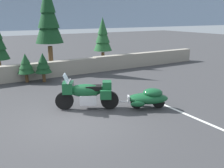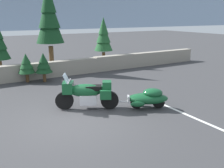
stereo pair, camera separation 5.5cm
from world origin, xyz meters
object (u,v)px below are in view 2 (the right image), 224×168
object	(u,v)px
touring_motorcycle	(87,93)
pine_tree_secondary	(103,36)
car_shaped_trailer	(148,98)
pine_tree_tall	(49,16)

from	to	relation	value
touring_motorcycle	pine_tree_secondary	bearing A→B (deg)	57.14
touring_motorcycle	car_shaped_trailer	bearing A→B (deg)	-28.57
car_shaped_trailer	pine_tree_secondary	distance (m)	8.63
touring_motorcycle	pine_tree_secondary	world-z (taller)	pine_tree_secondary
touring_motorcycle	car_shaped_trailer	world-z (taller)	touring_motorcycle
touring_motorcycle	pine_tree_secondary	size ratio (longest dim) A/B	0.64
touring_motorcycle	pine_tree_tall	xyz separation A→B (m)	(0.98, 7.24, 2.72)
pine_tree_tall	car_shaped_trailer	bearing A→B (deg)	-83.19
pine_tree_tall	pine_tree_secondary	xyz separation A→B (m)	(3.54, -0.23, -1.30)
touring_motorcycle	pine_tree_tall	world-z (taller)	pine_tree_tall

